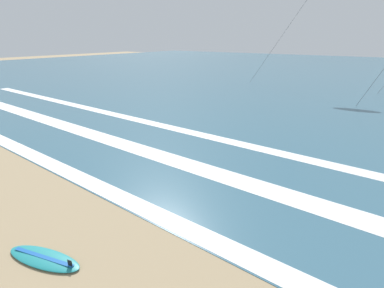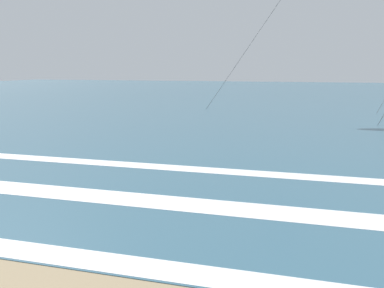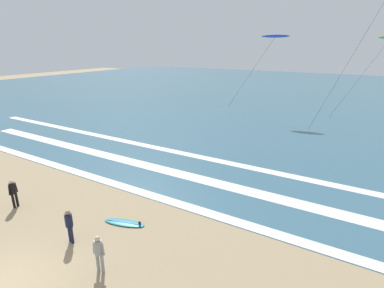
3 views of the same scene
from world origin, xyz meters
The scene contains 10 objects.
ground_plane centered at (0.00, 0.00, 0.00)m, with size 160.00×160.00×0.00m, color #9E8763.
ocean_surface centered at (0.00, 52.88, 0.01)m, with size 140.00×90.00×0.01m, color #386075.
wave_foam_shoreline centered at (-1.63, 8.28, 0.01)m, with size 57.96×0.69×0.01m, color white.
wave_foam_mid_break centered at (1.83, 11.67, 0.01)m, with size 46.64×1.07×0.01m, color white.
wave_foam_outer_break centered at (1.11, 15.20, 0.01)m, with size 55.46×0.77×0.01m, color white.
surfer_background_far centered at (-5.17, 3.48, 0.96)m, with size 0.32×0.51×1.60m.
surfer_left_far centered at (-0.03, 3.03, 0.96)m, with size 0.52×0.32×1.60m.
surfer_mid_group centered at (2.48, 2.41, 0.96)m, with size 0.51×0.32×1.60m.
surfboard_left_pile centered at (0.97, 5.32, 0.05)m, with size 2.18×1.17×0.25m.
kite_blue_high_right centered at (-0.32, 32.52, 9.25)m, with size 8.37×3.22×9.52m.
Camera 3 is at (10.37, -3.85, 8.34)m, focal length 28.00 mm.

